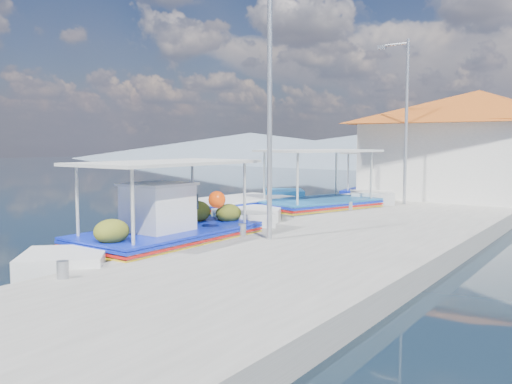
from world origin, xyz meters
The scene contains 10 objects.
ground centered at (0.00, 0.00, 0.00)m, with size 160.00×160.00×0.00m, color black.
quay centered at (5.90, 6.00, 0.25)m, with size 5.00×44.00×0.50m, color #A09C95.
bollards centered at (3.80, 5.25, 0.65)m, with size 0.20×17.20×0.30m.
main_caique centered at (2.67, 0.70, 0.50)m, with size 2.37×7.87×2.59m.
caique_green_canopy centered at (2.63, 8.02, 0.42)m, with size 3.76×7.08×2.80m.
caique_blue_hull centered at (0.26, 6.48, 0.34)m, with size 2.70×6.98×1.25m.
caique_far centered at (2.33, 14.11, 0.48)m, with size 2.79×7.40×2.61m.
harbor_building centered at (6.20, 15.00, 2.78)m, with size 10.49×10.49×4.40m.
lamp_post_near centered at (4.51, 2.00, 3.85)m, with size 1.21×0.14×6.00m.
lamp_post_far centered at (4.51, 11.00, 3.85)m, with size 1.21×0.14×6.00m.
Camera 1 is at (11.49, -8.28, 2.77)m, focal length 37.51 mm.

